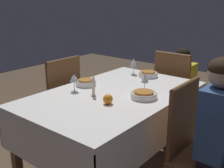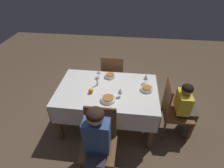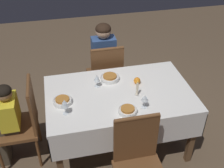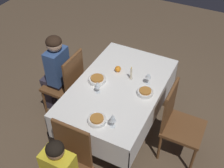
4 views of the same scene
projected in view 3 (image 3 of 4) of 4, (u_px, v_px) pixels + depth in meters
name	position (u px, v px, depth m)	size (l,w,h in m)	color
ground_plane	(118.00, 143.00, 3.37)	(8.00, 8.00, 0.00)	brown
dining_table	(119.00, 100.00, 2.98)	(1.53, 0.96, 0.76)	white
chair_north	(106.00, 74.00, 3.65)	(0.44, 0.44, 0.97)	brown
chair_west	(23.00, 120.00, 2.93)	(0.44, 0.44, 0.97)	brown
chair_south	(138.00, 163.00, 2.48)	(0.44, 0.44, 0.97)	brown
person_adult_denim	(103.00, 58.00, 3.70)	(0.30, 0.34, 1.17)	#383342
person_child_yellow	(5.00, 122.00, 2.89)	(0.33, 0.30, 0.98)	#4C4233
bowl_north	(110.00, 78.00, 3.11)	(0.21, 0.21, 0.06)	white
wine_glass_north	(97.00, 78.00, 2.96)	(0.07, 0.07, 0.15)	white
bowl_west	(62.00, 101.00, 2.77)	(0.19, 0.19, 0.06)	white
wine_glass_west	(65.00, 104.00, 2.59)	(0.07, 0.07, 0.17)	white
bowl_south	(127.00, 110.00, 2.66)	(0.18, 0.18, 0.06)	white
wine_glass_south	(145.00, 98.00, 2.67)	(0.07, 0.07, 0.15)	white
candle_centerpiece	(137.00, 89.00, 2.86)	(0.04, 0.04, 0.18)	beige
orange_fruit	(137.00, 81.00, 3.04)	(0.07, 0.07, 0.07)	orange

